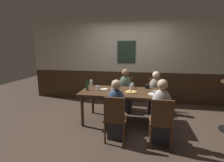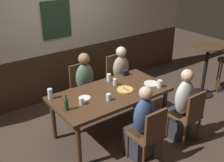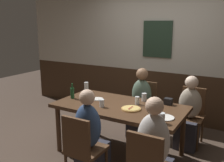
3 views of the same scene
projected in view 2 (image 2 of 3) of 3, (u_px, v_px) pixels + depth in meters
The scene contains 23 objects.
ground_plane at pixel (111, 132), 4.53m from camera, with size 12.00×12.00×0.00m, color #423328.
wall_back at pixel (59, 33), 5.17m from camera, with size 6.40×0.13×2.60m.
dining_table at pixel (111, 96), 4.25m from camera, with size 1.82×0.94×0.74m.
chair_right_far at pixel (117, 75), 5.39m from camera, with size 0.40×0.40×0.88m.
chair_mid_far at pixel (82, 86), 4.96m from camera, with size 0.40×0.40×0.88m.
chair_right_near at pixel (189, 114), 4.10m from camera, with size 0.40×0.40×0.88m.
chair_mid_near at pixel (149, 133), 3.67m from camera, with size 0.40×0.40×0.88m.
person_right_far at pixel (122, 79), 5.28m from camera, with size 0.34×0.37×1.11m.
person_mid_far at pixel (87, 89), 4.85m from camera, with size 0.34×0.37×1.15m.
person_right_near at pixel (180, 110), 4.22m from camera, with size 0.34×0.37×1.18m.
person_mid_near at pixel (141, 128), 3.80m from camera, with size 0.34×0.37×1.14m.
pizza at pixel (125, 90), 4.27m from camera, with size 0.26×0.26×0.03m.
beer_glass_tall at pixel (109, 78), 4.57m from camera, with size 0.07×0.07×0.12m.
pint_glass_pale at pixel (108, 98), 3.96m from camera, with size 0.07×0.07×0.11m.
tumbler_water at pixel (82, 101), 3.86m from camera, with size 0.07×0.07×0.11m.
highball_clear at pixel (115, 82), 4.41m from camera, with size 0.06×0.06×0.11m.
beer_glass_half at pixel (160, 84), 4.34m from camera, with size 0.08×0.08×0.12m.
pint_glass_stout at pixel (50, 95), 4.00m from camera, with size 0.07×0.07×0.16m.
beer_bottle_green at pixel (66, 104), 3.71m from camera, with size 0.06×0.06×0.23m.
plate_white_large at pixel (151, 83), 4.47m from camera, with size 0.24×0.24×0.01m, color white.
plate_white_small at pixel (85, 98), 4.04m from camera, with size 0.18×0.18×0.01m, color white.
condiment_caddy at pixel (125, 73), 4.78m from camera, with size 0.11×0.09×0.09m, color black.
side_bar_table at pixel (206, 67), 5.45m from camera, with size 0.56×0.56×1.05m.
Camera 2 is at (-2.18, -3.02, 2.71)m, focal length 44.09 mm.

